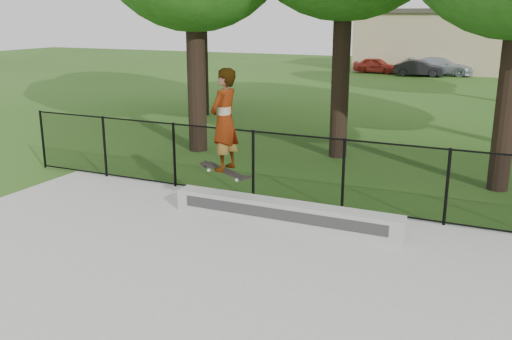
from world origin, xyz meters
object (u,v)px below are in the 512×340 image
(car_c, at_px, (441,66))
(skater_airborne, at_px, (224,121))
(grind_ledge, at_px, (284,213))
(car_a, at_px, (376,65))
(car_b, at_px, (419,68))

(car_c, distance_m, skater_airborne, 30.64)
(grind_ledge, xyz_separation_m, skater_airborne, (-1.12, -0.26, 1.72))
(car_a, xyz_separation_m, skater_airborne, (4.24, -30.24, 1.47))
(car_b, relative_size, skater_airborne, 1.35)
(grind_ledge, distance_m, car_b, 29.12)
(car_c, bearing_deg, car_b, 139.03)
(grind_ledge, relative_size, skater_airborne, 2.14)
(grind_ledge, height_order, skater_airborne, skater_airborne)
(grind_ledge, relative_size, car_c, 1.20)
(car_a, height_order, car_c, car_c)
(car_a, relative_size, car_c, 0.81)
(grind_ledge, distance_m, car_c, 30.38)
(car_a, distance_m, car_b, 3.18)
(grind_ledge, distance_m, skater_airborne, 2.07)
(skater_airborne, bearing_deg, car_a, 97.99)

